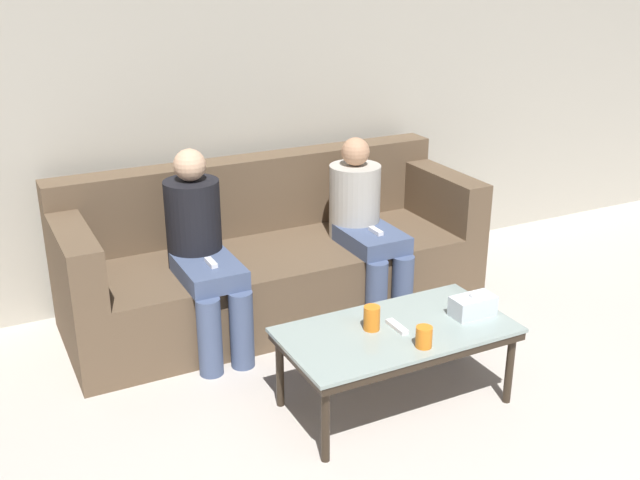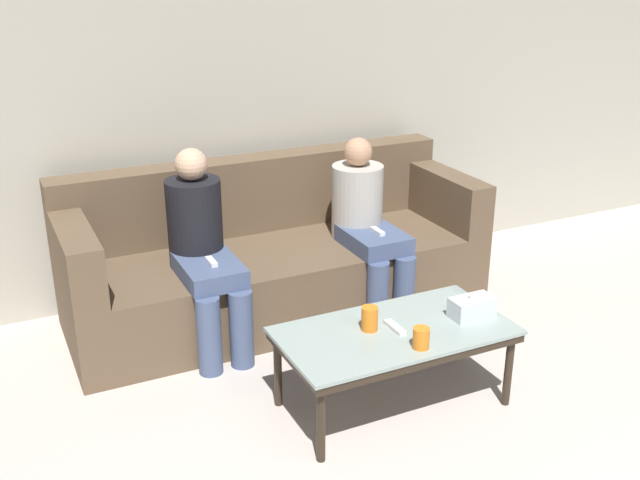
% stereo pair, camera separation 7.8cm
% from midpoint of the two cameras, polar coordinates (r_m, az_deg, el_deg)
% --- Properties ---
extents(wall_back, '(12.00, 0.06, 2.60)m').
position_cam_midpoint_polar(wall_back, '(4.83, -5.71, 11.38)').
color(wall_back, '#B7B2A3').
rests_on(wall_back, ground_plane).
extents(couch, '(2.53, 0.90, 0.92)m').
position_cam_midpoint_polar(couch, '(4.64, -3.04, -1.47)').
color(couch, brown).
rests_on(couch, ground_plane).
extents(coffee_table, '(1.12, 0.59, 0.42)m').
position_cam_midpoint_polar(coffee_table, '(3.66, 6.32, -7.34)').
color(coffee_table, '#8C9E99').
rests_on(coffee_table, ground_plane).
extents(cup_near_left, '(0.08, 0.08, 0.12)m').
position_cam_midpoint_polar(cup_near_left, '(3.59, 4.42, -5.99)').
color(cup_near_left, orange).
rests_on(cup_near_left, coffee_table).
extents(cup_near_right, '(0.08, 0.08, 0.10)m').
position_cam_midpoint_polar(cup_near_right, '(3.47, 8.36, -7.40)').
color(cup_near_right, orange).
rests_on(cup_near_right, coffee_table).
extents(tissue_box, '(0.22, 0.12, 0.13)m').
position_cam_midpoint_polar(tissue_box, '(3.79, 12.08, -5.01)').
color(tissue_box, silver).
rests_on(tissue_box, coffee_table).
extents(game_remote, '(0.04, 0.15, 0.02)m').
position_cam_midpoint_polar(game_remote, '(3.63, 6.35, -6.64)').
color(game_remote, white).
rests_on(game_remote, coffee_table).
extents(seated_person_left_end, '(0.31, 0.68, 1.12)m').
position_cam_midpoint_polar(seated_person_left_end, '(4.17, -8.41, -0.45)').
color(seated_person_left_end, '#47567A').
rests_on(seated_person_left_end, ground_plane).
extents(seated_person_mid_left, '(0.32, 0.66, 1.07)m').
position_cam_midpoint_polar(seated_person_mid_left, '(4.57, 4.03, 1.40)').
color(seated_person_mid_left, '#47567A').
rests_on(seated_person_mid_left, ground_plane).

